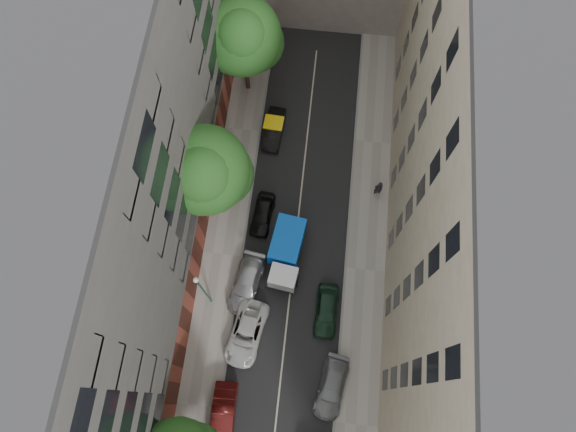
# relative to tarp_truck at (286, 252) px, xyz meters

# --- Properties ---
(ground) EXTENTS (120.00, 120.00, 0.00)m
(ground) POSITION_rel_tarp_truck_xyz_m (0.59, -0.34, -1.35)
(ground) COLOR #4C4C49
(ground) RESTS_ON ground
(road_surface) EXTENTS (8.00, 44.00, 0.02)m
(road_surface) POSITION_rel_tarp_truck_xyz_m (0.59, -0.34, -1.34)
(road_surface) COLOR black
(road_surface) RESTS_ON ground
(sidewalk_left) EXTENTS (3.00, 44.00, 0.15)m
(sidewalk_left) POSITION_rel_tarp_truck_xyz_m (-4.91, -0.34, -1.28)
(sidewalk_left) COLOR gray
(sidewalk_left) RESTS_ON ground
(sidewalk_right) EXTENTS (3.00, 44.00, 0.15)m
(sidewalk_right) POSITION_rel_tarp_truck_xyz_m (6.09, -0.34, -1.28)
(sidewalk_right) COLOR gray
(sidewalk_right) RESTS_ON ground
(building_left) EXTENTS (8.00, 44.00, 20.00)m
(building_left) POSITION_rel_tarp_truck_xyz_m (-10.41, -0.34, 8.65)
(building_left) COLOR #4C4A47
(building_left) RESTS_ON ground
(building_right) EXTENTS (8.00, 44.00, 20.00)m
(building_right) POSITION_rel_tarp_truck_xyz_m (11.59, -0.34, 8.65)
(building_right) COLOR #BEB394
(building_right) RESTS_ON ground
(tarp_truck) EXTENTS (2.77, 5.56, 2.45)m
(tarp_truck) POSITION_rel_tarp_truck_xyz_m (0.00, 0.00, 0.00)
(tarp_truck) COLOR black
(tarp_truck) RESTS_ON ground
(car_left_1) EXTENTS (1.66, 4.43, 1.44)m
(car_left_1) POSITION_rel_tarp_truck_xyz_m (-3.01, -11.74, -0.63)
(car_left_1) COLOR #4A0F0E
(car_left_1) RESTS_ON ground
(car_left_2) EXTENTS (3.05, 5.22, 1.37)m
(car_left_2) POSITION_rel_tarp_truck_xyz_m (-2.21, -6.14, -0.67)
(car_left_2) COLOR silver
(car_left_2) RESTS_ON ground
(car_left_3) EXTENTS (2.71, 5.01, 1.38)m
(car_left_3) POSITION_rel_tarp_truck_xyz_m (-2.69, -2.54, -0.66)
(car_left_3) COLOR #B0B1B5
(car_left_3) RESTS_ON ground
(car_left_4) EXTENTS (1.85, 3.88, 1.28)m
(car_left_4) POSITION_rel_tarp_truck_xyz_m (-2.21, 3.06, -0.71)
(car_left_4) COLOR black
(car_left_4) RESTS_ON ground
(car_left_5) EXTENTS (1.66, 4.13, 1.34)m
(car_left_5) POSITION_rel_tarp_truck_xyz_m (-2.21, 10.66, -0.68)
(car_left_5) COLOR black
(car_left_5) RESTS_ON ground
(car_right_1) EXTENTS (2.52, 4.70, 1.30)m
(car_right_1) POSITION_rel_tarp_truck_xyz_m (4.19, -9.14, -0.70)
(car_right_1) COLOR slate
(car_right_1) RESTS_ON ground
(car_right_2) EXTENTS (1.73, 4.14, 1.40)m
(car_right_2) POSITION_rel_tarp_truck_xyz_m (3.39, -3.88, -0.65)
(car_right_2) COLOR #15301F
(car_right_2) RESTS_ON ground
(tree_mid) EXTENTS (6.28, 6.15, 10.54)m
(tree_mid) POSITION_rel_tarp_truck_xyz_m (-5.71, 3.17, 5.84)
(tree_mid) COLOR #382619
(tree_mid) RESTS_ON sidewalk_left
(tree_far) EXTENTS (6.21, 6.06, 9.73)m
(tree_far) POSITION_rel_tarp_truck_xyz_m (-4.89, 14.75, 5.19)
(tree_far) COLOR #382619
(tree_far) RESTS_ON sidewalk_left
(lamp_post) EXTENTS (0.36, 0.36, 7.03)m
(lamp_post) POSITION_rel_tarp_truck_xyz_m (-5.17, -4.03, 3.08)
(lamp_post) COLOR #1C633B
(lamp_post) RESTS_ON sidewalk_left
(pedestrian) EXTENTS (0.79, 0.61, 1.92)m
(pedestrian) POSITION_rel_tarp_truck_xyz_m (6.63, 6.07, -0.24)
(pedestrian) COLOR black
(pedestrian) RESTS_ON sidewalk_right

